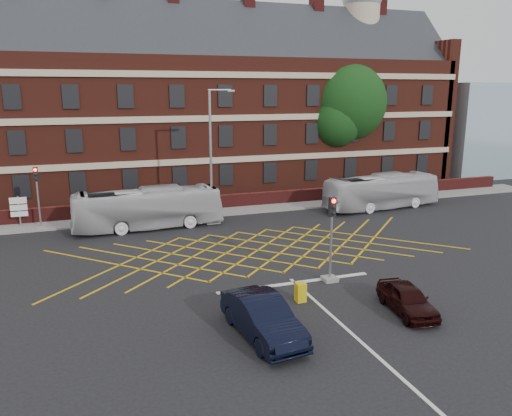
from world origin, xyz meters
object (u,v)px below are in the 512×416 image
object	(u,v)px
car_navy	(263,317)
street_lamp	(212,178)
traffic_light_near	(331,247)
direction_signs	(19,208)
bus_right	(382,191)
car_maroon	(407,299)
utility_cabinet	(300,292)
bus_left	(148,208)
traffic_light_far	(39,204)
deciduous_tree	(346,108)

from	to	relation	value
car_navy	street_lamp	size ratio (longest dim) A/B	0.51
traffic_light_near	direction_signs	size ratio (longest dim) A/B	1.94
bus_right	traffic_light_near	distance (m)	16.92
car_maroon	utility_cabinet	distance (m)	4.61
bus_left	car_maroon	size ratio (longest dim) A/B	2.78
car_maroon	traffic_light_far	bearing A→B (deg)	136.81
bus_right	traffic_light_far	bearing A→B (deg)	79.00
bus_left	car_navy	xyz separation A→B (m)	(2.16, -17.13, -0.62)
traffic_light_near	deciduous_tree	bearing A→B (deg)	59.77
bus_left	utility_cabinet	bearing A→B (deg)	-164.09
bus_right	street_lamp	xyz separation A→B (m)	(-13.89, 0.09, 1.88)
traffic_light_far	street_lamp	distance (m)	11.85
deciduous_tree	direction_signs	size ratio (longest dim) A/B	5.38
deciduous_tree	direction_signs	distance (m)	29.20
car_navy	street_lamp	distance (m)	17.45
bus_right	traffic_light_near	xyz separation A→B (m)	(-11.15, -12.71, 0.39)
car_maroon	utility_cabinet	world-z (taller)	car_maroon
traffic_light_near	utility_cabinet	size ratio (longest dim) A/B	4.95
bus_right	utility_cabinet	distance (m)	19.87
bus_left	car_maroon	bearing A→B (deg)	-155.56
car_maroon	traffic_light_far	xyz separation A→B (m)	(-15.74, 19.29, 1.15)
bus_right	car_navy	world-z (taller)	bus_right
direction_signs	traffic_light_near	bearing A→B (deg)	-45.59
bus_right	street_lamp	world-z (taller)	street_lamp
car_maroon	traffic_light_far	world-z (taller)	traffic_light_far
car_navy	direction_signs	distance (m)	22.88
car_maroon	street_lamp	distance (m)	17.81
bus_left	car_navy	size ratio (longest dim) A/B	2.11
utility_cabinet	bus_right	bearing A→B (deg)	46.92
car_maroon	utility_cabinet	bearing A→B (deg)	154.39
street_lamp	utility_cabinet	bearing A→B (deg)	-88.68
traffic_light_far	bus_left	bearing A→B (deg)	-17.17
car_navy	deciduous_tree	xyz separation A→B (m)	(17.50, 25.54, 6.82)
car_maroon	street_lamp	bearing A→B (deg)	111.36
bus_right	traffic_light_far	distance (m)	25.55
deciduous_tree	car_navy	bearing A→B (deg)	-124.42
deciduous_tree	direction_signs	world-z (taller)	deciduous_tree
street_lamp	utility_cabinet	size ratio (longest dim) A/B	10.82
car_navy	traffic_light_near	world-z (taller)	traffic_light_near
deciduous_tree	traffic_light_far	distance (m)	28.00
bus_left	utility_cabinet	size ratio (longest dim) A/B	11.70
traffic_light_far	traffic_light_near	bearing A→B (deg)	-46.37
traffic_light_far	direction_signs	world-z (taller)	traffic_light_far
bus_right	street_lamp	distance (m)	14.02
bus_left	bus_right	distance (m)	18.44
car_maroon	traffic_light_near	bearing A→B (deg)	116.22
street_lamp	direction_signs	distance (m)	13.45
bus_left	street_lamp	world-z (taller)	street_lamp
bus_right	car_navy	size ratio (longest dim) A/B	2.06
bus_right	car_navy	distance (m)	23.55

